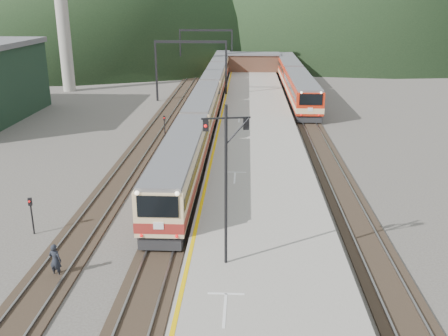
{
  "coord_description": "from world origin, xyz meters",
  "views": [
    {
      "loc": [
        4.56,
        -11.48,
        13.12
      ],
      "look_at": [
        3.07,
        21.19,
        2.0
      ],
      "focal_mm": 40.0,
      "sensor_mm": 36.0,
      "label": 1
    }
  ],
  "objects_px": {
    "main_train": "(209,95)",
    "worker": "(55,260)",
    "second_train": "(294,78)",
    "signal_mast": "(226,171)"
  },
  "relations": [
    {
      "from": "signal_mast",
      "to": "worker",
      "type": "xyz_separation_m",
      "value": [
        -8.44,
        0.03,
        -4.81
      ]
    },
    {
      "from": "second_train",
      "to": "worker",
      "type": "relative_size",
      "value": 23.46
    },
    {
      "from": "main_train",
      "to": "second_train",
      "type": "relative_size",
      "value": 1.79
    },
    {
      "from": "main_train",
      "to": "worker",
      "type": "height_order",
      "value": "main_train"
    },
    {
      "from": "signal_mast",
      "to": "main_train",
      "type": "bearing_deg",
      "value": 95.35
    },
    {
      "from": "second_train",
      "to": "signal_mast",
      "type": "xyz_separation_m",
      "value": [
        -7.82,
        -52.79,
        3.62
      ]
    },
    {
      "from": "main_train",
      "to": "second_train",
      "type": "distance_m",
      "value": 17.78
    },
    {
      "from": "signal_mast",
      "to": "worker",
      "type": "height_order",
      "value": "signal_mast"
    },
    {
      "from": "main_train",
      "to": "signal_mast",
      "type": "bearing_deg",
      "value": -84.65
    },
    {
      "from": "main_train",
      "to": "worker",
      "type": "relative_size",
      "value": 41.92
    }
  ]
}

